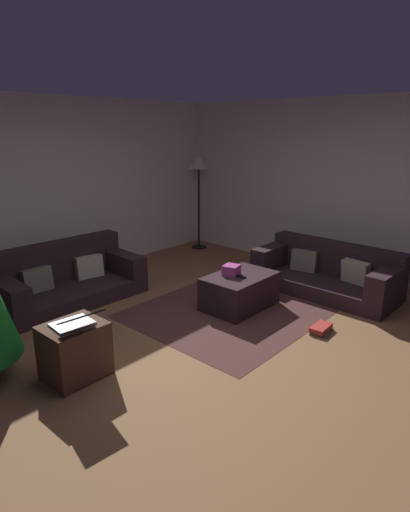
% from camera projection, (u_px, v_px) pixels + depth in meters
% --- Properties ---
extents(ground_plane, '(6.40, 6.40, 0.00)m').
position_uv_depth(ground_plane, '(212.00, 346.00, 4.45)').
color(ground_plane, brown).
extents(rear_partition, '(6.40, 0.12, 2.60)m').
position_uv_depth(rear_partition, '(45.00, 191.00, 6.08)').
color(rear_partition, silver).
rests_on(rear_partition, ground_plane).
extents(corner_partition, '(0.12, 6.40, 2.60)m').
position_uv_depth(corner_partition, '(353.00, 189.00, 6.31)').
color(corner_partition, silver).
rests_on(corner_partition, ground_plane).
extents(couch_left, '(1.87, 0.94, 0.73)m').
position_uv_depth(couch_left, '(65.00, 279.00, 5.59)').
color(couch_left, '#2D1E23').
rests_on(couch_left, ground_plane).
extents(couch_right, '(0.87, 1.91, 0.65)m').
position_uv_depth(couch_right, '(328.00, 273.00, 5.88)').
color(couch_right, '#2D1E23').
rests_on(couch_right, ground_plane).
extents(ottoman, '(0.90, 0.60, 0.42)m').
position_uv_depth(ottoman, '(240.00, 291.00, 5.36)').
color(ottoman, '#2D1E23').
rests_on(ottoman, ground_plane).
extents(gift_box, '(0.22, 0.22, 0.13)m').
position_uv_depth(gift_box, '(231.00, 270.00, 5.29)').
color(gift_box, '#B23F8C').
rests_on(gift_box, ottoman).
extents(tv_remote, '(0.06, 0.16, 0.02)m').
position_uv_depth(tv_remote, '(240.00, 276.00, 5.24)').
color(tv_remote, black).
rests_on(tv_remote, ottoman).
extents(side_table, '(0.52, 0.44, 0.51)m').
position_uv_depth(side_table, '(75.00, 351.00, 3.84)').
color(side_table, '#4C3323').
rests_on(side_table, ground_plane).
extents(laptop, '(0.37, 0.46, 0.20)m').
position_uv_depth(laptop, '(75.00, 321.00, 3.70)').
color(laptop, silver).
rests_on(laptop, side_table).
extents(book_stack, '(0.33, 0.26, 0.08)m').
position_uv_depth(book_stack, '(321.00, 329.00, 4.74)').
color(book_stack, '#4C423D').
rests_on(book_stack, ground_plane).
extents(corner_lamp, '(0.36, 0.36, 1.70)m').
position_uv_depth(corner_lamp, '(199.00, 169.00, 7.66)').
color(corner_lamp, black).
rests_on(corner_lamp, ground_plane).
extents(area_rug, '(2.60, 2.00, 0.01)m').
position_uv_depth(area_rug, '(239.00, 306.00, 5.42)').
color(area_rug, '#4E2E29').
rests_on(area_rug, ground_plane).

